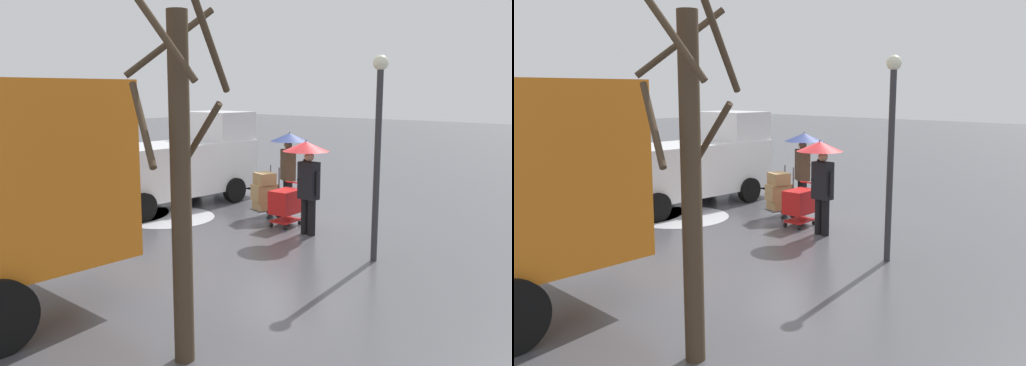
% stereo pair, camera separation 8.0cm
% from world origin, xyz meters
% --- Properties ---
extents(ground_plane, '(90.00, 90.00, 0.00)m').
position_xyz_m(ground_plane, '(0.00, 0.00, 0.00)').
color(ground_plane, '#4C4C51').
extents(slush_patch_near_cluster, '(2.48, 2.48, 0.01)m').
position_xyz_m(slush_patch_near_cluster, '(2.43, 2.06, 0.00)').
color(slush_patch_near_cluster, silver).
rests_on(slush_patch_near_cluster, ground).
extents(slush_patch_under_van, '(2.97, 2.97, 0.01)m').
position_xyz_m(slush_patch_under_van, '(3.80, 2.79, 0.00)').
color(slush_patch_under_van, '#999BA0').
rests_on(slush_patch_under_van, ground).
extents(cargo_van_parked_right, '(2.24, 5.36, 2.60)m').
position_xyz_m(cargo_van_parked_right, '(3.49, 0.87, 1.18)').
color(cargo_van_parked_right, white).
rests_on(cargo_van_parked_right, ground).
extents(shopping_cart_vendor, '(0.63, 0.87, 1.02)m').
position_xyz_m(shopping_cart_vendor, '(-0.40, 0.64, 0.57)').
color(shopping_cart_vendor, red).
rests_on(shopping_cart_vendor, ground).
extents(hand_dolly_boxes, '(0.70, 0.82, 1.32)m').
position_xyz_m(hand_dolly_boxes, '(0.55, 0.35, 0.67)').
color(hand_dolly_boxes, '#515156').
rests_on(hand_dolly_boxes, ground).
extents(pedestrian_pink_side, '(1.04, 1.04, 2.15)m').
position_xyz_m(pedestrian_pink_side, '(-1.23, 0.90, 1.58)').
color(pedestrian_pink_side, black).
rests_on(pedestrian_pink_side, ground).
extents(pedestrian_black_side, '(1.04, 1.04, 2.15)m').
position_xyz_m(pedestrian_black_side, '(0.68, -0.74, 1.58)').
color(pedestrian_black_side, black).
rests_on(pedestrian_black_side, ground).
extents(bare_tree_near, '(1.36, 1.36, 4.45)m').
position_xyz_m(bare_tree_near, '(-3.80, 6.54, 2.25)').
color(bare_tree_near, '#423323').
rests_on(bare_tree_near, ground).
extents(street_lamp, '(0.28, 0.28, 3.86)m').
position_xyz_m(street_lamp, '(-3.39, 1.56, 2.37)').
color(street_lamp, '#2D2D33').
rests_on(street_lamp, ground).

